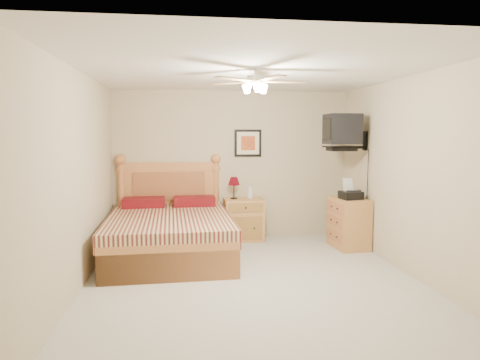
% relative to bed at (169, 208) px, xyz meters
% --- Properties ---
extents(floor, '(4.50, 4.50, 0.00)m').
position_rel_bed_xyz_m(floor, '(1.03, -1.12, -0.72)').
color(floor, '#ACA79B').
rests_on(floor, ground).
extents(ceiling, '(4.00, 4.50, 0.04)m').
position_rel_bed_xyz_m(ceiling, '(1.03, -1.12, 1.78)').
color(ceiling, white).
rests_on(ceiling, ground).
extents(wall_back, '(4.00, 0.04, 2.50)m').
position_rel_bed_xyz_m(wall_back, '(1.03, 1.13, 0.53)').
color(wall_back, '#BDAD8B').
rests_on(wall_back, ground).
extents(wall_front, '(4.00, 0.04, 2.50)m').
position_rel_bed_xyz_m(wall_front, '(1.03, -3.37, 0.53)').
color(wall_front, '#BDAD8B').
rests_on(wall_front, ground).
extents(wall_left, '(0.04, 4.50, 2.50)m').
position_rel_bed_xyz_m(wall_left, '(-0.97, -1.12, 0.53)').
color(wall_left, '#BDAD8B').
rests_on(wall_left, ground).
extents(wall_right, '(0.04, 4.50, 2.50)m').
position_rel_bed_xyz_m(wall_right, '(3.03, -1.12, 0.53)').
color(wall_right, '#BDAD8B').
rests_on(wall_right, ground).
extents(bed, '(1.77, 2.29, 1.45)m').
position_rel_bed_xyz_m(bed, '(0.00, 0.00, 0.00)').
color(bed, '#B87037').
rests_on(bed, ground).
extents(nightstand, '(0.64, 0.48, 0.70)m').
position_rel_bed_xyz_m(nightstand, '(1.20, 0.88, -0.38)').
color(nightstand, '#A66332').
rests_on(nightstand, ground).
extents(table_lamp, '(0.21, 0.21, 0.37)m').
position_rel_bed_xyz_m(table_lamp, '(1.04, 0.91, 0.16)').
color(table_lamp, '#600512').
rests_on(table_lamp, nightstand).
extents(lotion_bottle, '(0.10, 0.10, 0.25)m').
position_rel_bed_xyz_m(lotion_bottle, '(1.31, 0.90, 0.09)').
color(lotion_bottle, silver).
rests_on(lotion_bottle, nightstand).
extents(framed_picture, '(0.46, 0.04, 0.46)m').
position_rel_bed_xyz_m(framed_picture, '(1.30, 1.11, 0.90)').
color(framed_picture, black).
rests_on(framed_picture, wall_back).
extents(dresser, '(0.50, 0.69, 0.78)m').
position_rel_bed_xyz_m(dresser, '(2.76, 0.17, -0.33)').
color(dresser, '#A77232').
rests_on(dresser, ground).
extents(fax_machine, '(0.34, 0.35, 0.31)m').
position_rel_bed_xyz_m(fax_machine, '(2.75, 0.09, 0.21)').
color(fax_machine, black).
rests_on(fax_machine, dresser).
extents(magazine_lower, '(0.27, 0.31, 0.02)m').
position_rel_bed_xyz_m(magazine_lower, '(2.74, 0.38, 0.07)').
color(magazine_lower, beige).
rests_on(magazine_lower, dresser).
extents(magazine_upper, '(0.26, 0.32, 0.02)m').
position_rel_bed_xyz_m(magazine_upper, '(2.76, 0.38, 0.09)').
color(magazine_upper, tan).
rests_on(magazine_upper, magazine_lower).
extents(wall_tv, '(0.56, 0.46, 0.58)m').
position_rel_bed_xyz_m(wall_tv, '(2.78, 0.22, 1.09)').
color(wall_tv, black).
rests_on(wall_tv, wall_right).
extents(ceiling_fan, '(1.14, 1.14, 0.28)m').
position_rel_bed_xyz_m(ceiling_fan, '(1.03, -1.32, 1.64)').
color(ceiling_fan, white).
rests_on(ceiling_fan, ceiling).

